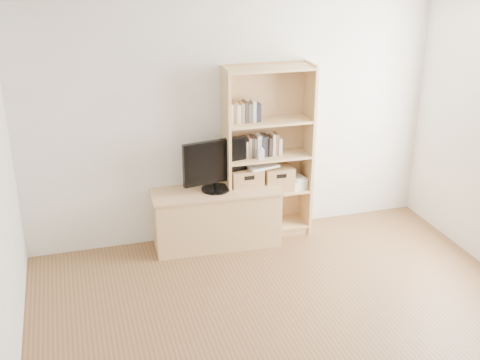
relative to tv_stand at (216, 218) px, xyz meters
name	(u,v)px	position (x,y,z in m)	size (l,w,h in m)	color
back_wall	(233,121)	(0.26, 0.25, 1.00)	(4.50, 0.02, 2.60)	silver
ceiling	(343,30)	(0.26, -2.25, 2.30)	(4.50, 5.00, 0.01)	white
tv_stand	(216,218)	(0.00, 0.00, 0.00)	(1.33, 0.50, 0.61)	tan
bookshelf	(268,153)	(0.60, 0.08, 0.65)	(0.95, 0.34, 1.91)	tan
television	(215,165)	(0.00, 0.00, 0.61)	(0.71, 0.05, 0.56)	black
books_row_mid	(267,145)	(0.60, 0.10, 0.74)	(0.86, 0.17, 0.23)	#222333
books_row_upper	(249,112)	(0.39, 0.11, 1.12)	(0.39, 0.14, 0.20)	#222333
baby_monitor	(261,155)	(0.50, -0.02, 0.68)	(0.06, 0.04, 0.11)	white
basket_left	(245,180)	(0.35, 0.08, 0.37)	(0.35, 0.28, 0.28)	#9F7648
basket_right	(278,178)	(0.72, 0.07, 0.36)	(0.32, 0.26, 0.26)	#9F7648
laptop	(261,165)	(0.53, 0.07, 0.52)	(0.34, 0.24, 0.03)	white
magazine_stack	(296,182)	(0.93, 0.07, 0.28)	(0.16, 0.24, 0.11)	beige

